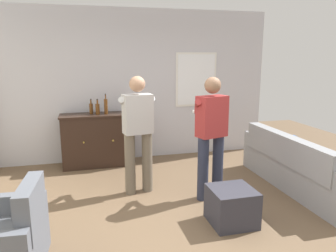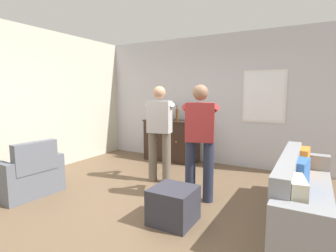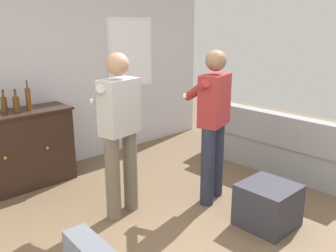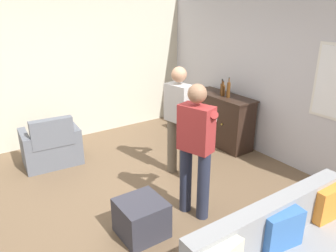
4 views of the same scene
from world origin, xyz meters
name	(u,v)px [view 3 (image 3 of 4)]	position (x,y,z in m)	size (l,w,h in m)	color
ground	(204,240)	(0.00, 0.00, 0.00)	(10.40, 10.40, 0.00)	brown
wall_back_with_window	(59,64)	(0.03, 2.66, 1.40)	(5.20, 0.15, 2.80)	silver
couch	(278,146)	(2.01, 0.47, 0.33)	(0.57, 2.33, 0.82)	gray
sideboard_cabinet	(19,150)	(-0.76, 2.30, 0.47)	(1.28, 0.49, 0.94)	black
bottle_wine_green	(4,104)	(-0.85, 2.35, 1.04)	(0.07, 0.07, 0.27)	#593314
bottle_liquor_amber	(28,99)	(-0.59, 2.26, 1.08)	(0.06, 0.06, 0.36)	#593314
bottle_spirits_clear	(16,104)	(-0.74, 2.27, 1.05)	(0.07, 0.07, 0.27)	#593314
ottoman	(268,205)	(0.66, -0.24, 0.22)	(0.51, 0.51, 0.43)	#33333D
person_standing_left	(119,128)	(-0.25, 0.94, 0.94)	(0.55, 0.50, 1.68)	#6B6051
person_standing_right	(213,120)	(0.68, 0.51, 0.94)	(0.53, 0.52, 1.68)	#282D42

